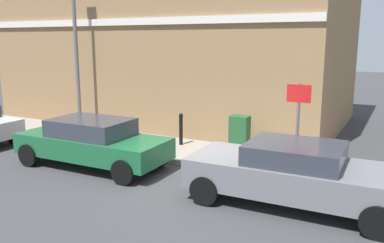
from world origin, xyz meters
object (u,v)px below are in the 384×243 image
object	(u,v)px
car_green	(92,142)
utility_cabinet	(239,136)
car_grey	(294,173)
bollard_near_cabinet	(181,128)
street_sign	(298,115)
lamppost	(76,45)
bollard_far_kerb	(108,130)

from	to	relation	value
car_green	utility_cabinet	distance (m)	4.26
car_grey	bollard_near_cabinet	bearing A→B (deg)	-33.89
car_green	street_sign	bearing A→B (deg)	-163.51
bollard_near_cabinet	street_sign	size ratio (longest dim) A/B	0.45
car_green	lamppost	distance (m)	4.89
car_green	lamppost	xyz separation A→B (m)	(2.77, 3.09, 2.58)
bollard_near_cabinet	car_grey	bearing A→B (deg)	-122.58
bollard_far_kerb	lamppost	world-z (taller)	lamppost
car_grey	lamppost	world-z (taller)	lamppost
car_grey	lamppost	size ratio (longest dim) A/B	0.79
utility_cabinet	bollard_far_kerb	xyz separation A→B (m)	(-1.20, 4.00, 0.02)
car_grey	car_green	xyz separation A→B (m)	(0.03, 5.63, -0.00)
lamppost	car_green	bearing A→B (deg)	-131.94
utility_cabinet	bollard_far_kerb	world-z (taller)	utility_cabinet
bollard_far_kerb	lamppost	xyz separation A→B (m)	(1.32, 2.42, 2.60)
utility_cabinet	lamppost	size ratio (longest dim) A/B	0.20
utility_cabinet	street_sign	xyz separation A→B (m)	(-0.99, -1.92, 0.98)
car_grey	bollard_far_kerb	bearing A→B (deg)	-14.56
utility_cabinet	street_sign	world-z (taller)	street_sign
street_sign	lamppost	bearing A→B (deg)	82.42
car_grey	lamppost	bearing A→B (deg)	-19.16
bollard_near_cabinet	bollard_far_kerb	xyz separation A→B (m)	(-1.30, 1.94, 0.00)
car_grey	bollard_near_cabinet	world-z (taller)	car_grey
utility_cabinet	street_sign	size ratio (longest dim) A/B	0.50
bollard_near_cabinet	street_sign	xyz separation A→B (m)	(-1.09, -3.98, 0.96)
bollard_far_kerb	street_sign	xyz separation A→B (m)	(0.21, -5.92, 0.96)
car_green	bollard_near_cabinet	xyz separation A→B (m)	(2.75, -1.27, -0.01)
car_green	bollard_far_kerb	xyz separation A→B (m)	(1.45, 0.67, -0.01)
car_green	street_sign	world-z (taller)	street_sign
bollard_near_cabinet	street_sign	bearing A→B (deg)	-105.28
utility_cabinet	bollard_near_cabinet	size ratio (longest dim) A/B	1.11
bollard_far_kerb	lamppost	size ratio (longest dim) A/B	0.18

